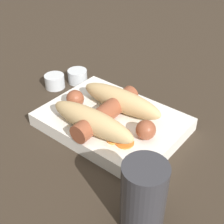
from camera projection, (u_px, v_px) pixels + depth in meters
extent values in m
plane|color=#33281E|center=(112.00, 127.00, 0.61)|extent=(3.00, 3.00, 0.00)
cube|color=silver|center=(112.00, 122.00, 0.61)|extent=(0.26, 0.19, 0.03)
ellipsoid|color=tan|center=(121.00, 100.00, 0.60)|extent=(0.18, 0.05, 0.04)
ellipsoid|color=tan|center=(93.00, 122.00, 0.55)|extent=(0.18, 0.05, 0.04)
cylinder|color=brown|center=(108.00, 113.00, 0.58)|extent=(0.04, 0.16, 0.04)
sphere|color=brown|center=(75.00, 99.00, 0.61)|extent=(0.04, 0.04, 0.04)
sphere|color=brown|center=(146.00, 130.00, 0.54)|extent=(0.04, 0.04, 0.04)
cylinder|color=orange|center=(113.00, 140.00, 0.54)|extent=(0.03, 0.03, 0.00)
cylinder|color=orange|center=(124.00, 133.00, 0.55)|extent=(0.03, 0.03, 0.00)
cylinder|color=orange|center=(125.00, 143.00, 0.53)|extent=(0.05, 0.05, 0.00)
cylinder|color=silver|center=(78.00, 76.00, 0.75)|extent=(0.05, 0.05, 0.03)
cylinder|color=maroon|center=(78.00, 80.00, 0.75)|extent=(0.04, 0.04, 0.01)
cylinder|color=silver|center=(55.00, 81.00, 0.73)|extent=(0.05, 0.05, 0.03)
cylinder|color=#4C662D|center=(55.00, 85.00, 0.73)|extent=(0.04, 0.04, 0.01)
cylinder|color=#333338|center=(143.00, 196.00, 0.41)|extent=(0.06, 0.06, 0.11)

